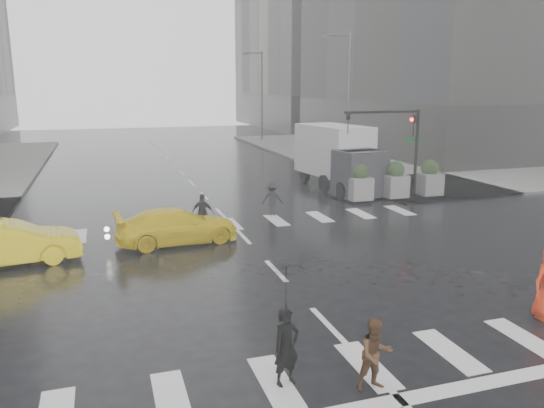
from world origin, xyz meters
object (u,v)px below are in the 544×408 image
object	(u,v)px
pedestrian_brown	(375,354)
taxi_mid	(10,243)
traffic_signal_pole	(399,136)
box_truck	(340,156)

from	to	relation	value
pedestrian_brown	taxi_mid	size ratio (longest dim) A/B	0.33
traffic_signal_pole	pedestrian_brown	size ratio (longest dim) A/B	3.17
taxi_mid	box_truck	bearing A→B (deg)	-69.30
traffic_signal_pole	pedestrian_brown	bearing A→B (deg)	-122.08
taxi_mid	box_truck	size ratio (longest dim) A/B	0.66
traffic_signal_pole	box_truck	xyz separation A→B (m)	(-1.51, 3.49, -1.37)
traffic_signal_pole	taxi_mid	world-z (taller)	traffic_signal_pole
taxi_mid	traffic_signal_pole	bearing A→B (deg)	-81.73
pedestrian_brown	taxi_mid	bearing A→B (deg)	128.71
traffic_signal_pole	taxi_mid	size ratio (longest dim) A/B	1.05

